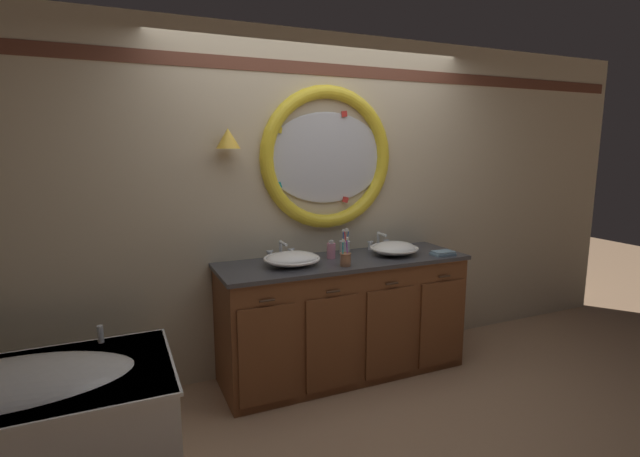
{
  "coord_description": "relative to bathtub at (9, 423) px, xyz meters",
  "views": [
    {
      "loc": [
        -1.49,
        -2.82,
        1.75
      ],
      "look_at": [
        -0.13,
        0.25,
        1.16
      ],
      "focal_mm": 26.43,
      "sensor_mm": 36.0,
      "label": 1
    }
  ],
  "objects": [
    {
      "name": "sink_basin_left",
      "position": [
        1.71,
        0.36,
        0.63
      ],
      "size": [
        0.4,
        0.4,
        0.1
      ],
      "color": "white",
      "rests_on": "vanity_counter"
    },
    {
      "name": "faucet_set_right",
      "position": [
        2.56,
        0.59,
        0.63
      ],
      "size": [
        0.2,
        0.14,
        0.14
      ],
      "color": "silver",
      "rests_on": "vanity_counter"
    },
    {
      "name": "back_wall_assembly",
      "position": [
        2.07,
        0.71,
        1.0
      ],
      "size": [
        6.4,
        0.26,
        2.6
      ],
      "color": "beige",
      "rests_on": "ground_plane"
    },
    {
      "name": "toothbrush_holder_right",
      "position": [
        2.22,
        0.55,
        0.64
      ],
      "size": [
        0.09,
        0.09,
        0.21
      ],
      "color": "silver",
      "rests_on": "vanity_counter"
    },
    {
      "name": "bathtub",
      "position": [
        0.0,
        0.0,
        0.0
      ],
      "size": [
        1.65,
        0.9,
        0.66
      ],
      "color": "white",
      "rests_on": "ground_plane"
    },
    {
      "name": "vanity_counter",
      "position": [
        2.13,
        0.38,
        0.12
      ],
      "size": [
        1.91,
        0.62,
        0.91
      ],
      "color": "brown",
      "rests_on": "ground_plane"
    },
    {
      "name": "faucet_set_left",
      "position": [
        1.71,
        0.59,
        0.63
      ],
      "size": [
        0.22,
        0.15,
        0.14
      ],
      "color": "silver",
      "rests_on": "vanity_counter"
    },
    {
      "name": "toothbrush_holder_left",
      "position": [
        2.05,
        0.2,
        0.63
      ],
      "size": [
        0.08,
        0.08,
        0.21
      ],
      "color": "#996647",
      "rests_on": "vanity_counter"
    },
    {
      "name": "folded_hand_towel",
      "position": [
        2.9,
        0.19,
        0.59
      ],
      "size": [
        0.18,
        0.12,
        0.03
      ],
      "color": "#7593A8",
      "rests_on": "vanity_counter"
    },
    {
      "name": "ground_plane",
      "position": [
        2.06,
        0.13,
        -0.34
      ],
      "size": [
        14.0,
        14.0,
        0.0
      ],
      "primitive_type": "plane",
      "color": "tan"
    },
    {
      "name": "soap_dispenser",
      "position": [
        2.06,
        0.45,
        0.64
      ],
      "size": [
        0.07,
        0.07,
        0.15
      ],
      "color": "pink",
      "rests_on": "vanity_counter"
    },
    {
      "name": "sink_basin_right",
      "position": [
        2.56,
        0.36,
        0.63
      ],
      "size": [
        0.38,
        0.38,
        0.1
      ],
      "color": "white",
      "rests_on": "vanity_counter"
    }
  ]
}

